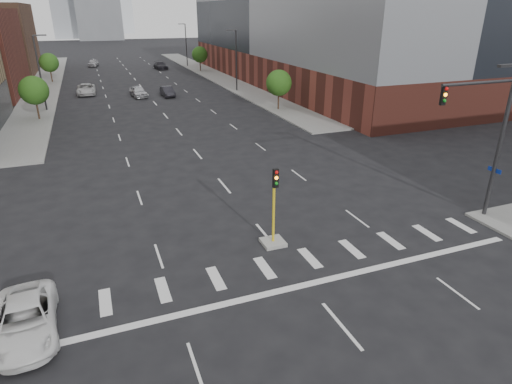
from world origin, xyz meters
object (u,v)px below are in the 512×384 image
median_traffic_signal (274,228)px  mast_arm_signal (492,128)px  car_far_left (86,89)px  parked_minivan (26,320)px  car_near_left (138,92)px  car_distant (93,63)px  car_deep_right (161,65)px  car_mid_right (167,92)px

median_traffic_signal → mast_arm_signal: 13.53m
car_far_left → parked_minivan: (-3.12, -54.40, -0.12)m
car_far_left → parked_minivan: car_far_left is taller
mast_arm_signal → car_far_left: (-21.19, 52.90, -4.86)m
car_near_left → car_far_left: bearing=138.6°
car_far_left → parked_minivan: bearing=-91.5°
median_traffic_signal → car_far_left: median_traffic_signal is taller
car_distant → median_traffic_signal: bearing=-76.2°
car_near_left → car_deep_right: 32.68m
mast_arm_signal → car_mid_right: mast_arm_signal is taller
car_distant → car_mid_right: bearing=-68.3°
car_near_left → car_deep_right: (8.48, 31.56, -0.00)m
car_mid_right → car_distant: size_ratio=0.91×
car_deep_right → mast_arm_signal: bearing=-90.3°
car_mid_right → car_deep_right: car_deep_right is taller
car_near_left → car_far_left: (-7.08, 4.88, -0.01)m
car_near_left → car_distant: car_distant is taller
car_deep_right → parked_minivan: car_deep_right is taller
mast_arm_signal → car_far_left: mast_arm_signal is taller
car_distant → mast_arm_signal: bearing=-68.3°
car_distant → parked_minivan: car_distant is taller
median_traffic_signal → mast_arm_signal: bearing=-6.6°
car_mid_right → car_far_left: bearing=149.9°
median_traffic_signal → car_distant: size_ratio=0.92×
mast_arm_signal → car_far_left: 57.19m
mast_arm_signal → car_mid_right: 48.34m
parked_minivan → car_deep_right: bearing=73.9°
median_traffic_signal → car_distant: bearing=94.2°
car_far_left → parked_minivan: size_ratio=1.18×
car_deep_right → car_distant: size_ratio=1.15×
car_distant → parked_minivan: 91.08m
car_far_left → car_near_left: bearing=-32.8°
median_traffic_signal → car_mid_right: bearing=86.8°
car_far_left → parked_minivan: 54.49m
car_deep_right → car_distant: 16.67m
mast_arm_signal → car_mid_right: (-10.04, 47.03, -4.94)m
median_traffic_signal → car_mid_right: 45.63m
car_mid_right → car_far_left: size_ratio=0.76×
car_deep_right → car_far_left: bearing=-124.6°
car_mid_right → car_far_left: car_far_left is taller
median_traffic_signal → car_distant: (-6.47, 87.96, -0.16)m
car_distant → car_far_left: bearing=-83.7°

